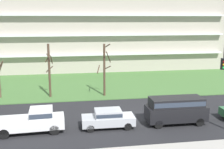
{
  "coord_description": "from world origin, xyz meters",
  "views": [
    {
      "loc": [
        -5.71,
        -23.82,
        9.02
      ],
      "look_at": [
        -0.98,
        6.0,
        2.94
      ],
      "focal_mm": 44.39,
      "sensor_mm": 36.0,
      "label": 1
    }
  ],
  "objects_px": {
    "van_black_near_left": "(176,108)",
    "sedan_silver_center_right": "(108,118)",
    "pickup_white_center_left": "(33,120)",
    "tree_left": "(49,70)",
    "tree_center": "(104,69)"
  },
  "relations": [
    {
      "from": "tree_center",
      "to": "pickup_white_center_left",
      "type": "height_order",
      "value": "tree_center"
    },
    {
      "from": "tree_left",
      "to": "pickup_white_center_left",
      "type": "xyz_separation_m",
      "value": [
        -0.75,
        -10.15,
        -2.24
      ]
    },
    {
      "from": "tree_left",
      "to": "van_black_near_left",
      "type": "xyz_separation_m",
      "value": [
        11.33,
        -10.16,
        -1.86
      ]
    },
    {
      "from": "tree_left",
      "to": "pickup_white_center_left",
      "type": "relative_size",
      "value": 1.14
    },
    {
      "from": "tree_left",
      "to": "sedan_silver_center_right",
      "type": "xyz_separation_m",
      "value": [
        5.35,
        -10.16,
        -2.39
      ]
    },
    {
      "from": "tree_left",
      "to": "sedan_silver_center_right",
      "type": "height_order",
      "value": "tree_left"
    },
    {
      "from": "tree_left",
      "to": "sedan_silver_center_right",
      "type": "relative_size",
      "value": 1.42
    },
    {
      "from": "pickup_white_center_left",
      "to": "tree_left",
      "type": "bearing_deg",
      "value": 82.92
    },
    {
      "from": "van_black_near_left",
      "to": "sedan_silver_center_right",
      "type": "distance_m",
      "value": 6.0
    },
    {
      "from": "tree_center",
      "to": "tree_left",
      "type": "bearing_deg",
      "value": 176.04
    },
    {
      "from": "pickup_white_center_left",
      "to": "sedan_silver_center_right",
      "type": "xyz_separation_m",
      "value": [
        6.1,
        -0.01,
        -0.14
      ]
    },
    {
      "from": "tree_left",
      "to": "tree_center",
      "type": "height_order",
      "value": "tree_left"
    },
    {
      "from": "tree_left",
      "to": "tree_center",
      "type": "relative_size",
      "value": 1.0
    },
    {
      "from": "van_black_near_left",
      "to": "sedan_silver_center_right",
      "type": "relative_size",
      "value": 1.18
    },
    {
      "from": "tree_center",
      "to": "pickup_white_center_left",
      "type": "relative_size",
      "value": 1.14
    }
  ]
}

